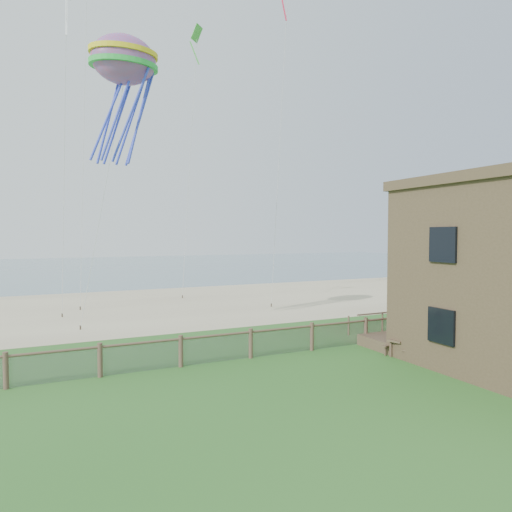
{
  "coord_description": "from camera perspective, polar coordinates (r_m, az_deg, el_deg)",
  "views": [
    {
      "loc": [
        -7.84,
        -11.15,
        5.15
      ],
      "look_at": [
        1.19,
        8.0,
        4.18
      ],
      "focal_mm": 32.0,
      "sensor_mm": 36.0,
      "label": 1
    }
  ],
  "objects": [
    {
      "name": "ocean",
      "position": [
        77.72,
        -19.39,
        -1.32
      ],
      "size": [
        160.0,
        68.0,
        0.02
      ],
      "primitive_type": "cube",
      "color": "slate",
      "rests_on": "ground"
    },
    {
      "name": "octopus_kite",
      "position": [
        24.57,
        -16.14,
        18.62
      ],
      "size": [
        3.82,
        3.12,
        6.87
      ],
      "primitive_type": null,
      "rotation": [
        0.0,
        0.0,
        0.26
      ],
      "color": "red"
    },
    {
      "name": "sand_beach",
      "position": [
        34.45,
        -11.86,
        -6.02
      ],
      "size": [
        72.0,
        20.0,
        0.02
      ],
      "primitive_type": "cube",
      "color": "tan",
      "rests_on": "ground"
    },
    {
      "name": "chainlink_fence",
      "position": [
        19.41,
        -0.67,
        -11.07
      ],
      "size": [
        36.2,
        0.2,
        1.25
      ],
      "primitive_type": null,
      "color": "#4F382C",
      "rests_on": "ground"
    },
    {
      "name": "ground",
      "position": [
        14.57,
        9.71,
        -18.1
      ],
      "size": [
        160.0,
        160.0,
        0.0
      ],
      "primitive_type": "plane",
      "color": "#296020",
      "rests_on": "ground"
    },
    {
      "name": "motel_deck",
      "position": [
        26.81,
        26.8,
        -8.18
      ],
      "size": [
        15.0,
        2.0,
        0.5
      ],
      "primitive_type": "cube",
      "color": "brown",
      "rests_on": "ground"
    },
    {
      "name": "kite_white",
      "position": [
        29.59,
        -22.58,
        27.18
      ],
      "size": [
        1.76,
        1.98,
        2.63
      ],
      "primitive_type": null,
      "rotation": [
        0.44,
        0.0,
        0.57
      ],
      "color": "white"
    },
    {
      "name": "picnic_table",
      "position": [
        20.85,
        17.9,
        -10.86
      ],
      "size": [
        1.84,
        1.59,
        0.66
      ],
      "primitive_type": null,
      "rotation": [
        0.0,
        0.0,
        0.3
      ],
      "color": "brown",
      "rests_on": "ground"
    },
    {
      "name": "kite_green",
      "position": [
        36.4,
        -7.4,
        24.86
      ],
      "size": [
        2.0,
        2.0,
        2.6
      ],
      "primitive_type": null,
      "rotation": [
        0.44,
        0.0,
        0.78
      ],
      "color": "green"
    }
  ]
}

